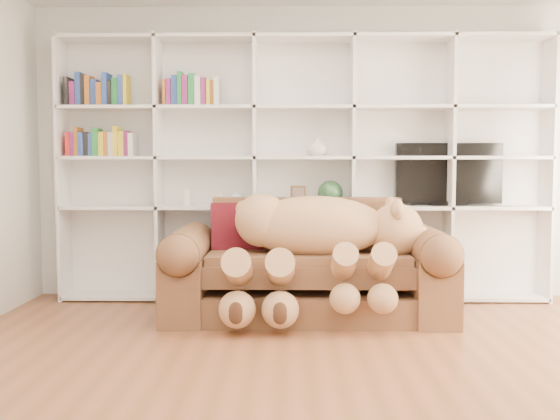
{
  "coord_description": "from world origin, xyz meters",
  "views": [
    {
      "loc": [
        -0.12,
        -3.37,
        1.22
      ],
      "look_at": [
        -0.2,
        1.63,
        0.87
      ],
      "focal_mm": 40.0,
      "sensor_mm": 36.0,
      "label": 1
    }
  ],
  "objects_px": {
    "teddy_bear": "(317,239)",
    "tv": "(448,175)",
    "sofa": "(307,272)",
    "gift_box": "(402,298)"
  },
  "relations": [
    {
      "from": "sofa",
      "to": "teddy_bear",
      "type": "height_order",
      "value": "teddy_bear"
    },
    {
      "from": "gift_box",
      "to": "sofa",
      "type": "bearing_deg",
      "value": -176.14
    },
    {
      "from": "teddy_bear",
      "to": "sofa",
      "type": "bearing_deg",
      "value": 111.74
    },
    {
      "from": "teddy_bear",
      "to": "gift_box",
      "type": "distance_m",
      "value": 0.91
    },
    {
      "from": "sofa",
      "to": "tv",
      "type": "bearing_deg",
      "value": 27.94
    },
    {
      "from": "sofa",
      "to": "tv",
      "type": "height_order",
      "value": "tv"
    },
    {
      "from": "teddy_bear",
      "to": "tv",
      "type": "xyz_separation_m",
      "value": [
        1.24,
        0.88,
        0.49
      ]
    },
    {
      "from": "sofa",
      "to": "gift_box",
      "type": "distance_m",
      "value": 0.81
    },
    {
      "from": "teddy_bear",
      "to": "tv",
      "type": "bearing_deg",
      "value": 37.46
    },
    {
      "from": "tv",
      "to": "sofa",
      "type": "bearing_deg",
      "value": -152.06
    }
  ]
}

